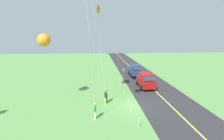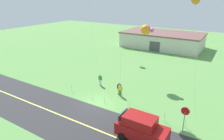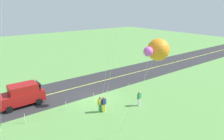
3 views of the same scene
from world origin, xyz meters
TOP-DOWN VIEW (x-y plane):
  - ground_plane at (0.00, 0.00)m, footprint 120.00×120.00m
  - asphalt_road at (0.00, -4.00)m, footprint 120.00×7.00m
  - road_centre_stripe at (0.00, -4.00)m, footprint 120.00×0.16m
  - car_suv_foreground at (6.78, -3.05)m, footprint 4.40×2.12m
  - car_parked_east_near at (14.70, -3.10)m, footprint 4.40×2.12m
  - stop_sign at (9.62, -0.10)m, footprint 0.76×0.08m
  - person_adult_near at (0.96, 3.28)m, footprint 0.58×0.22m
  - person_adult_companion at (-2.67, 4.41)m, footprint 0.58×0.22m
  - person_child_watcher at (1.27, 3.09)m, footprint 0.58×0.22m
  - kite_green_far at (1.42, 9.81)m, footprint 1.90×3.71m
  - kite_pink_drift at (8.52, 3.97)m, footprint 2.08×1.23m
  - fence_post_0 at (-4.57, 0.70)m, footprint 0.05×0.05m
  - fence_post_1 at (-1.31, 0.70)m, footprint 0.05×0.05m
  - fence_post_2 at (0.48, 0.70)m, footprint 0.05×0.05m
  - fence_post_3 at (3.72, 0.70)m, footprint 0.05×0.05m
  - fence_post_4 at (7.65, 0.70)m, footprint 0.05×0.05m
  - fence_post_5 at (9.65, 0.70)m, footprint 0.05×0.05m

SIDE VIEW (x-z plane):
  - ground_plane at x=0.00m, z-range -0.10..0.00m
  - asphalt_road at x=0.00m, z-range 0.00..0.00m
  - road_centre_stripe at x=0.00m, z-range 0.00..0.01m
  - fence_post_0 at x=-4.57m, z-range 0.00..0.90m
  - fence_post_1 at x=-1.31m, z-range 0.00..0.90m
  - fence_post_2 at x=0.48m, z-range 0.00..0.90m
  - fence_post_3 at x=3.72m, z-range 0.00..0.90m
  - fence_post_4 at x=7.65m, z-range 0.00..0.90m
  - fence_post_5 at x=9.65m, z-range 0.00..0.90m
  - person_adult_near at x=0.96m, z-range 0.06..1.66m
  - person_adult_companion at x=-2.67m, z-range 0.06..1.66m
  - person_child_watcher at x=1.27m, z-range 0.06..1.66m
  - car_suv_foreground at x=6.78m, z-range 0.03..2.27m
  - car_parked_east_near at x=14.70m, z-range 0.03..2.27m
  - stop_sign at x=9.62m, z-range 0.52..3.08m
  - kite_green_far at x=1.42m, z-range 3.28..11.25m
  - kite_pink_drift at x=8.52m, z-range 5.41..17.46m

